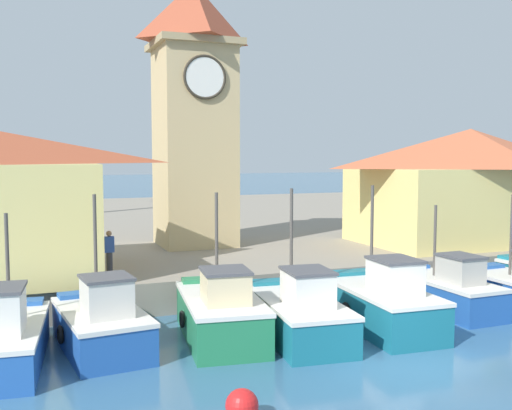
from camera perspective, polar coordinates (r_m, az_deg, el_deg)
name	(u,v)px	position (r m, az deg, el deg)	size (l,w,h in m)	color
ground_plane	(415,366)	(16.59, 14.92, -14.59)	(300.00, 300.00, 0.00)	#386689
quay_wharf	(171,227)	(41.07, -8.11, -2.05)	(120.00, 40.00, 1.16)	gray
fishing_boat_far_left	(6,338)	(17.08, -22.69, -11.63)	(2.32, 4.89, 3.93)	#2356A8
fishing_boat_left_outer	(102,324)	(17.59, -14.49, -10.88)	(2.49, 4.44, 4.35)	#2356A8
fishing_boat_left_inner	(221,313)	(18.05, -3.39, -10.19)	(2.74, 4.95, 4.33)	#237A4C
fishing_boat_mid_left	(298,313)	(18.17, 4.04, -10.21)	(2.55, 5.11, 4.45)	#196B7F
fishing_boat_center	(381,303)	(19.43, 11.83, -9.12)	(2.36, 5.01, 4.49)	#196B7F
fishing_boat_mid_right	(445,290)	(22.21, 17.58, -7.74)	(1.95, 4.60, 3.67)	#2356A8
clock_tower	(194,108)	(28.59, -5.90, 9.15)	(3.86, 3.86, 13.86)	tan
warehouse_right	(469,184)	(31.44, 19.66, 1.89)	(11.15, 6.63, 5.57)	#E5D17A
mooring_buoy	(242,405)	(12.92, -1.35, -18.55)	(0.69, 0.69, 0.69)	red
dock_worker_near_tower	(109,252)	(21.93, -13.80, -4.40)	(0.34, 0.22, 1.62)	#33333D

